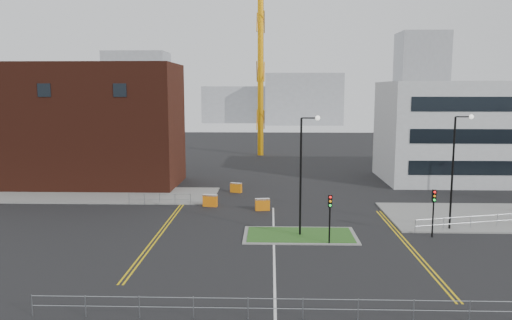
% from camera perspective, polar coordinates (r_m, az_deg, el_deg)
% --- Properties ---
extents(ground, '(200.00, 200.00, 0.00)m').
position_cam_1_polar(ground, '(31.02, 2.12, -12.89)').
color(ground, black).
rests_on(ground, ground).
extents(pavement_left, '(28.00, 8.00, 0.12)m').
position_cam_1_polar(pavement_left, '(55.76, -19.11, -3.78)').
color(pavement_left, slate).
rests_on(pavement_left, ground).
extents(island_kerb, '(8.60, 4.60, 0.08)m').
position_cam_1_polar(island_kerb, '(38.65, 5.04, -8.57)').
color(island_kerb, slate).
rests_on(island_kerb, ground).
extents(grass_island, '(8.00, 4.00, 0.12)m').
position_cam_1_polar(grass_island, '(38.65, 5.04, -8.55)').
color(grass_island, '#22521B').
rests_on(grass_island, ground).
extents(brick_building, '(24.20, 10.07, 14.24)m').
position_cam_1_polar(brick_building, '(61.47, -20.03, 3.64)').
color(brick_building, '#481C12').
rests_on(brick_building, ground).
extents(office_block, '(25.00, 12.20, 12.00)m').
position_cam_1_polar(office_block, '(66.55, 24.98, 2.95)').
color(office_block, '#AFB2B4').
rests_on(office_block, ground).
extents(streetlamp_island, '(1.46, 0.36, 9.18)m').
position_cam_1_polar(streetlamp_island, '(37.48, 5.47, -0.68)').
color(streetlamp_island, black).
rests_on(streetlamp_island, ground).
extents(streetlamp_right_near, '(1.46, 0.36, 9.18)m').
position_cam_1_polar(streetlamp_right_near, '(41.95, 21.87, -0.29)').
color(streetlamp_right_near, black).
rests_on(streetlamp_right_near, ground).
extents(traffic_light_island, '(0.28, 0.33, 3.65)m').
position_cam_1_polar(traffic_light_island, '(36.23, 8.45, -5.63)').
color(traffic_light_island, black).
rests_on(traffic_light_island, ground).
extents(traffic_light_right, '(0.28, 0.33, 3.65)m').
position_cam_1_polar(traffic_light_right, '(39.85, 19.65, -4.76)').
color(traffic_light_right, black).
rests_on(traffic_light_right, ground).
extents(railing_front, '(24.05, 0.05, 1.10)m').
position_cam_1_polar(railing_front, '(25.18, 2.23, -16.12)').
color(railing_front, gray).
rests_on(railing_front, ground).
extents(railing_left, '(6.05, 0.05, 1.10)m').
position_cam_1_polar(railing_left, '(49.28, -10.95, -4.19)').
color(railing_left, gray).
rests_on(railing_left, ground).
extents(centre_line, '(0.15, 30.00, 0.01)m').
position_cam_1_polar(centre_line, '(32.90, 2.10, -11.64)').
color(centre_line, silver).
rests_on(centre_line, ground).
extents(yellow_left_a, '(0.12, 24.00, 0.01)m').
position_cam_1_polar(yellow_left_a, '(41.45, -10.63, -7.58)').
color(yellow_left_a, gold).
rests_on(yellow_left_a, ground).
extents(yellow_left_b, '(0.12, 24.00, 0.01)m').
position_cam_1_polar(yellow_left_b, '(41.39, -10.22, -7.60)').
color(yellow_left_b, gold).
rests_on(yellow_left_b, ground).
extents(yellow_right_a, '(0.12, 20.00, 0.01)m').
position_cam_1_polar(yellow_right_a, '(37.96, 16.74, -9.26)').
color(yellow_right_a, gold).
rests_on(yellow_right_a, ground).
extents(yellow_right_b, '(0.12, 20.00, 0.01)m').
position_cam_1_polar(yellow_right_b, '(38.04, 17.19, -9.25)').
color(yellow_right_b, gold).
rests_on(yellow_right_b, ground).
extents(skyline_a, '(18.00, 12.00, 22.00)m').
position_cam_1_polar(skyline_a, '(154.17, -13.36, 7.85)').
color(skyline_a, gray).
rests_on(skyline_a, ground).
extents(skyline_b, '(24.00, 12.00, 16.00)m').
position_cam_1_polar(skyline_b, '(159.32, 5.44, 6.95)').
color(skyline_b, gray).
rests_on(skyline_b, ground).
extents(skyline_c, '(14.00, 12.00, 28.00)m').
position_cam_1_polar(skyline_c, '(160.50, 18.30, 8.73)').
color(skyline_c, gray).
rests_on(skyline_c, ground).
extents(skyline_d, '(30.00, 12.00, 12.00)m').
position_cam_1_polar(skyline_d, '(169.22, -0.92, 6.38)').
color(skyline_d, gray).
rests_on(skyline_d, ground).
extents(barrier_left, '(1.43, 0.70, 1.15)m').
position_cam_1_polar(barrier_left, '(47.91, -5.27, -4.58)').
color(barrier_left, orange).
rests_on(barrier_left, ground).
extents(barrier_mid, '(1.32, 0.82, 1.05)m').
position_cam_1_polar(barrier_mid, '(54.13, -2.29, -3.13)').
color(barrier_mid, orange).
rests_on(barrier_mid, ground).
extents(barrier_right, '(1.38, 0.61, 1.12)m').
position_cam_1_polar(barrier_right, '(46.18, 0.74, -5.04)').
color(barrier_right, orange).
rests_on(barrier_right, ground).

